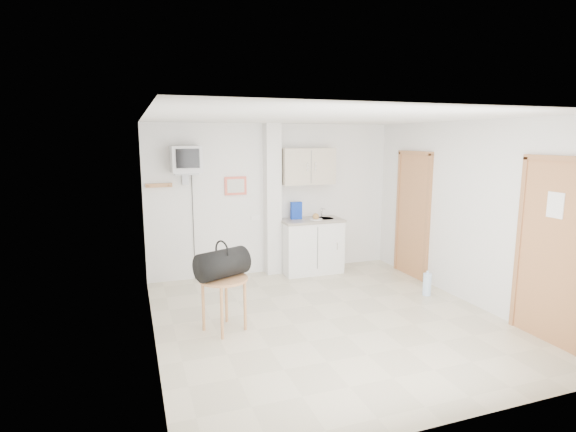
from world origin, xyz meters
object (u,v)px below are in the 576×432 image
object	(u,v)px
round_table	(224,286)
duffel_bag	(222,264)
crt_television	(186,160)
water_bottle	(427,284)

from	to	relation	value
round_table	duffel_bag	distance (m)	0.26
round_table	crt_television	bearing A→B (deg)	94.58
crt_television	round_table	xyz separation A→B (m)	(0.15, -1.90, -1.38)
duffel_bag	water_bottle	distance (m)	3.11
crt_television	duffel_bag	xyz separation A→B (m)	(0.14, -1.89, -1.12)
duffel_bag	crt_television	bearing A→B (deg)	69.62
round_table	duffel_bag	xyz separation A→B (m)	(-0.01, 0.01, 0.26)
round_table	duffel_bag	world-z (taller)	duffel_bag
crt_television	water_bottle	size ratio (longest dim) A/B	5.90
round_table	duffel_bag	size ratio (longest dim) A/B	0.94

